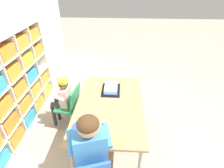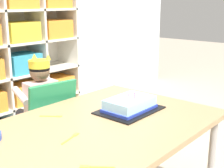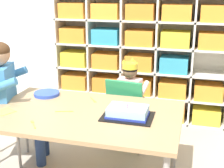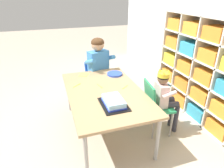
# 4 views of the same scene
# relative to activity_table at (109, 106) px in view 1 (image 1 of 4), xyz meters

# --- Properties ---
(ground) EXTENTS (16.00, 16.00, 0.00)m
(ground) POSITION_rel_activity_table_xyz_m (0.00, 0.00, -0.54)
(ground) COLOR tan
(storage_cubby_shelf) EXTENTS (1.92, 0.31, 1.40)m
(storage_cubby_shelf) POSITION_rel_activity_table_xyz_m (0.13, 1.39, 0.13)
(storage_cubby_shelf) COLOR silver
(storage_cubby_shelf) RESTS_ON ground
(activity_table) EXTENTS (1.40, 0.87, 0.58)m
(activity_table) POSITION_rel_activity_table_xyz_m (0.00, 0.00, 0.00)
(activity_table) COLOR #A37F56
(activity_table) RESTS_ON ground
(classroom_chair_blue) EXTENTS (0.40, 0.36, 0.69)m
(classroom_chair_blue) POSITION_rel_activity_table_xyz_m (0.19, 0.59, -0.13)
(classroom_chair_blue) COLOR #238451
(classroom_chair_blue) RESTS_ON ground
(child_with_crown) EXTENTS (0.32, 0.32, 0.85)m
(child_with_crown) POSITION_rel_activity_table_xyz_m (0.20, 0.70, -0.01)
(child_with_crown) COLOR beige
(child_with_crown) RESTS_ON ground
(adult_helper_seated) EXTENTS (0.48, 0.46, 1.05)m
(adult_helper_seated) POSITION_rel_activity_table_xyz_m (-0.71, 0.14, 0.11)
(adult_helper_seated) COLOR #3D7FBC
(adult_helper_seated) RESTS_ON ground
(birthday_cake_on_tray) EXTENTS (0.36, 0.26, 0.11)m
(birthday_cake_on_tray) POSITION_rel_activity_table_xyz_m (0.32, -0.00, 0.07)
(birthday_cake_on_tray) COLOR black
(birthday_cake_on_tray) RESTS_ON activity_table
(paper_plate_stack) EXTENTS (0.21, 0.21, 0.03)m
(paper_plate_stack) POSITION_rel_activity_table_xyz_m (-0.44, 0.27, 0.05)
(paper_plate_stack) COLOR blue
(paper_plate_stack) RESTS_ON activity_table
(paper_napkin_square) EXTENTS (0.17, 0.17, 0.00)m
(paper_napkin_square) POSITION_rel_activity_table_xyz_m (-0.58, -0.14, 0.04)
(paper_napkin_square) COLOR #F4DB4C
(paper_napkin_square) RESTS_ON activity_table
(fork_beside_plate_stack) EXTENTS (0.09, 0.11, 0.00)m
(fork_beside_plate_stack) POSITION_rel_activity_table_xyz_m (-0.02, 0.26, 0.04)
(fork_beside_plate_stack) COLOR yellow
(fork_beside_plate_stack) RESTS_ON activity_table
(fork_at_table_front_edge) EXTENTS (0.09, 0.11, 0.00)m
(fork_at_table_front_edge) POSITION_rel_activity_table_xyz_m (-0.27, -0.29, 0.04)
(fork_at_table_front_edge) COLOR yellow
(fork_at_table_front_edge) RESTS_ON activity_table
(fork_by_napkin) EXTENTS (0.13, 0.05, 0.00)m
(fork_by_napkin) POSITION_rel_activity_table_xyz_m (-0.14, -0.02, 0.04)
(fork_by_napkin) COLOR yellow
(fork_by_napkin) RESTS_ON activity_table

